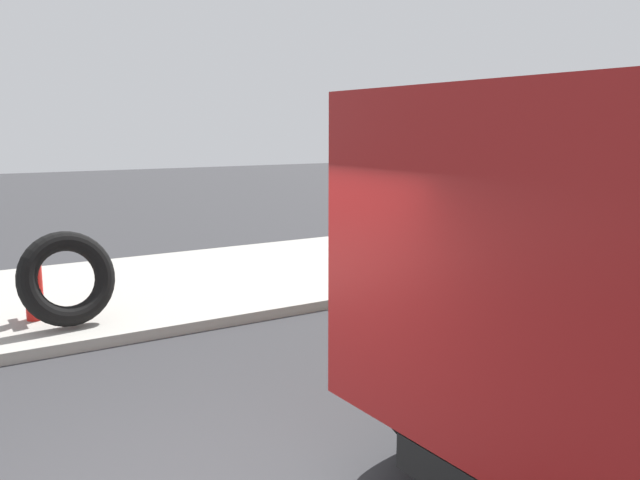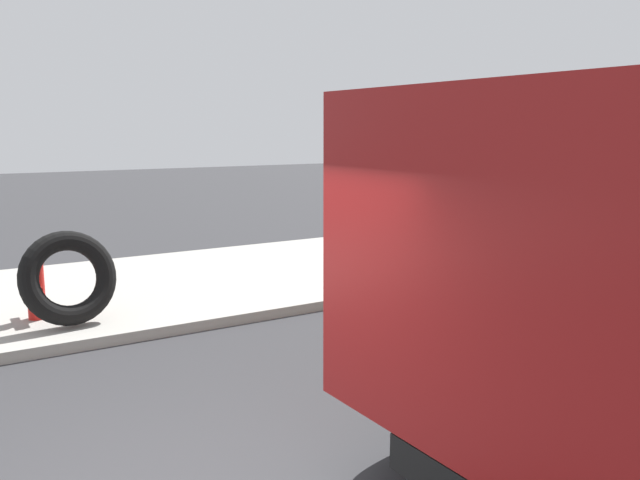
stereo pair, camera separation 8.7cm
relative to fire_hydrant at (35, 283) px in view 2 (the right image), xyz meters
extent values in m
cube|color=#99968E|center=(-0.05, 1.22, -0.58)|extent=(36.00, 5.00, 0.15)
cylinder|color=red|center=(0.00, 0.01, -0.13)|extent=(0.24, 0.24, 0.75)
sphere|color=red|center=(0.00, 0.01, 0.31)|extent=(0.27, 0.27, 0.27)
cylinder|color=red|center=(0.00, -0.21, -0.04)|extent=(0.11, 0.19, 0.11)
cylinder|color=red|center=(0.00, 0.22, -0.04)|extent=(0.11, 0.19, 0.11)
cylinder|color=red|center=(0.00, -0.21, -0.13)|extent=(0.13, 0.19, 0.13)
torus|color=black|center=(0.34, -0.55, 0.14)|extent=(1.33, 0.73, 1.29)
cube|color=maroon|center=(2.30, -6.71, 1.24)|extent=(2.06, 2.55, 2.20)
cylinder|color=black|center=(2.47, -5.45, -0.11)|extent=(1.11, 0.33, 1.10)
camera|label=1|loc=(-1.21, -9.35, 2.09)|focal=36.24mm
camera|label=2|loc=(-1.14, -9.40, 2.09)|focal=36.24mm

